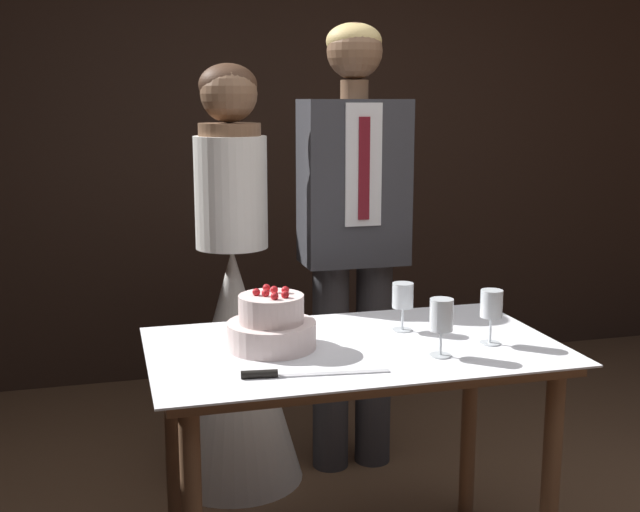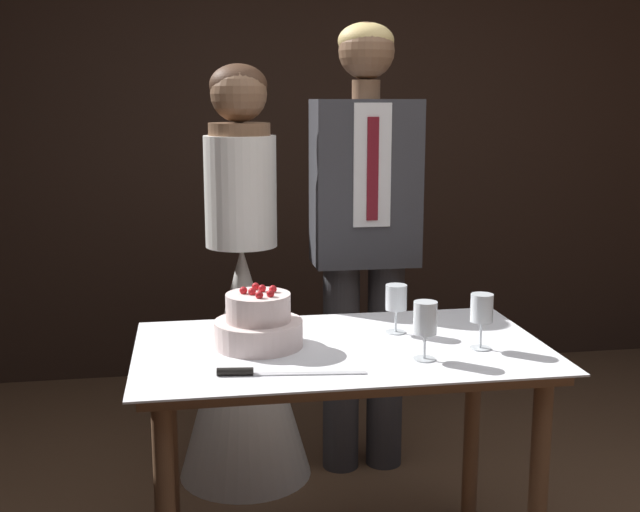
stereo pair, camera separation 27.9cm
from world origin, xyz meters
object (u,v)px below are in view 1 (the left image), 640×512
object	(u,v)px
cake_knife	(287,374)
bride	(234,332)
wine_glass_far	(441,318)
cake_table	(354,378)
wine_glass_near	(403,297)
groom	(353,224)
tiered_cake	(271,325)
wine_glass_middle	(491,307)

from	to	relation	value
cake_knife	bride	world-z (taller)	bride
wine_glass_far	cake_table	bearing A→B (deg)	141.85
cake_table	wine_glass_near	distance (m)	0.32
cake_table	groom	distance (m)	0.90
wine_glass_near	groom	distance (m)	0.70
tiered_cake	bride	distance (m)	0.79
wine_glass_middle	cake_knife	bearing A→B (deg)	-169.36
cake_knife	wine_glass_near	bearing A→B (deg)	42.66
groom	wine_glass_middle	bearing A→B (deg)	-79.56
cake_table	cake_knife	world-z (taller)	cake_knife
cake_table	bride	distance (m)	0.83
wine_glass_far	groom	world-z (taller)	groom
cake_knife	wine_glass_far	xyz separation A→B (m)	(0.48, 0.05, 0.11)
cake_table	bride	bearing A→B (deg)	107.30
wine_glass_far	bride	distance (m)	1.10
wine_glass_middle	cake_table	bearing A→B (deg)	166.84
cake_table	wine_glass_near	bearing A→B (deg)	29.06
wine_glass_near	groom	bearing A→B (deg)	86.14
cake_table	groom	bearing A→B (deg)	72.69
cake_knife	wine_glass_middle	bearing A→B (deg)	17.52
tiered_cake	bride	xyz separation A→B (m)	(0.00, 0.75, -0.24)
tiered_cake	groom	distance (m)	0.92
cake_table	wine_glass_far	bearing A→B (deg)	-38.15
tiered_cake	wine_glass_near	world-z (taller)	tiered_cake
wine_glass_middle	wine_glass_near	bearing A→B (deg)	135.25
groom	wine_glass_far	bearing A→B (deg)	-91.99
tiered_cake	cake_table	bearing A→B (deg)	-9.48
wine_glass_near	wine_glass_middle	size ratio (longest dim) A/B	0.93
cake_knife	wine_glass_near	xyz separation A→B (m)	(0.46, 0.33, 0.10)
bride	cake_knife	bearing A→B (deg)	-90.89
wine_glass_middle	bride	size ratio (longest dim) A/B	0.10
cake_table	cake_knife	distance (m)	0.36
cake_knife	tiered_cake	bearing A→B (deg)	93.86
cake_table	wine_glass_middle	size ratio (longest dim) A/B	7.35
wine_glass_near	groom	size ratio (longest dim) A/B	0.09
wine_glass_near	wine_glass_middle	distance (m)	0.30
tiered_cake	groom	world-z (taller)	groom
tiered_cake	wine_glass_middle	size ratio (longest dim) A/B	1.59
wine_glass_middle	bride	world-z (taller)	bride
cake_knife	wine_glass_middle	xyz separation A→B (m)	(0.67, 0.13, 0.11)
cake_knife	wine_glass_middle	distance (m)	0.69
wine_glass_far	wine_glass_middle	bearing A→B (deg)	20.00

